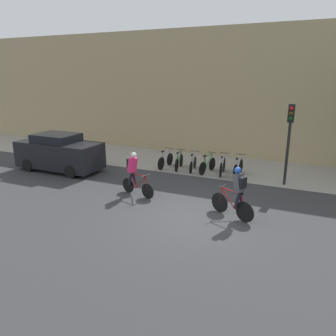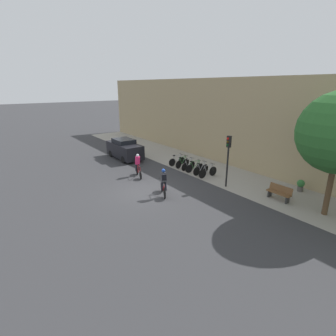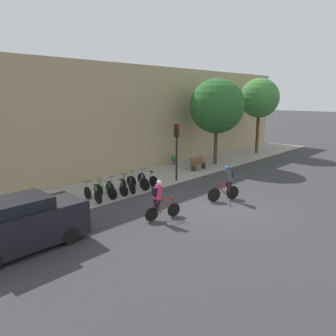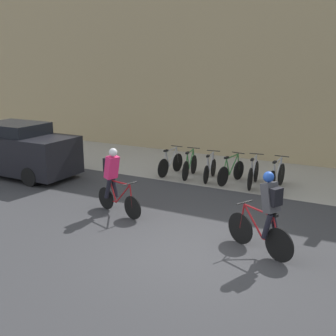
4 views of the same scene
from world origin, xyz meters
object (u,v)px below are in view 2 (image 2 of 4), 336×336
traffic_light_pole (228,152)px  potted_plant (301,185)px  parked_bike_3 (194,167)px  cyclist_pink (138,164)px  cyclist_grey (164,182)px  parked_bike_4 (201,169)px  parked_bike_5 (208,172)px  bench (279,193)px  parked_bike_0 (177,161)px  parked_car (125,149)px  parked_bike_1 (182,163)px  parked_bike_2 (188,165)px

traffic_light_pole → potted_plant: size_ratio=4.49×
parked_bike_3 → traffic_light_pole: (3.64, -0.36, 2.04)m
cyclist_pink → cyclist_grey: (4.24, -0.61, -0.00)m
cyclist_pink → parked_bike_4: bearing=58.7°
parked_bike_5 → bench: bearing=6.0°
parked_bike_0 → bench: (9.26, 0.58, 0.07)m
parked_bike_0 → parked_bike_4: size_ratio=0.97×
cyclist_pink → parked_car: 5.37m
parked_bike_4 → bench: size_ratio=1.17×
cyclist_pink → parked_bike_3: size_ratio=1.07×
parked_bike_1 → traffic_light_pole: (5.15, -0.36, 2.03)m
parked_bike_4 → cyclist_pink: bearing=-121.3°
traffic_light_pole → cyclist_pink: bearing=-145.1°
cyclist_grey → bench: bearing=49.7°
cyclist_pink → parked_bike_1: bearing=86.6°
traffic_light_pole → parked_car: bearing=-167.9°
cyclist_pink → parked_bike_4: 4.86m
parked_bike_2 → parked_car: 6.70m
parked_bike_2 → parked_bike_3: bearing=0.0°
cyclist_grey → parked_car: bearing=167.2°
parked_bike_2 → traffic_light_pole: (4.39, -0.36, 2.05)m
cyclist_grey → parked_bike_4: (-1.73, 4.74, -0.53)m
parked_bike_0 → potted_plant: 9.77m
parked_bike_3 → potted_plant: bearing=22.5°
parked_bike_1 → parked_bike_3: size_ratio=1.00×
potted_plant → parked_bike_5: bearing=-152.2°
parked_bike_1 → traffic_light_pole: bearing=-4.0°
cyclist_grey → parked_bike_0: cyclist_grey is taller
parked_bike_2 → traffic_light_pole: traffic_light_pole is taller
potted_plant → parked_bike_3: bearing=-157.5°
parked_bike_4 → bench: 6.27m
traffic_light_pole → potted_plant: 5.14m
parked_bike_4 → traffic_light_pole: bearing=-7.1°
parked_bike_0 → bench: size_ratio=1.14×
cyclist_grey → parked_bike_2: (-3.24, 4.74, -0.56)m
cyclist_grey → parked_bike_1: 6.22m
parked_car → potted_plant: (13.96, 5.54, -0.46)m
parked_bike_4 → bench: bearing=5.3°
parked_bike_4 → parked_bike_5: (0.75, -0.00, 0.00)m
cyclist_pink → bench: size_ratio=1.20×
parked_bike_1 → parked_bike_3: bearing=-0.0°
cyclist_grey → parked_car: (-9.39, 2.13, -0.05)m
parked_bike_1 → parked_bike_2: bearing=-0.1°
potted_plant → cyclist_grey: bearing=-120.8°
parked_bike_2 → parked_bike_4: parked_bike_4 is taller
parked_car → traffic_light_pole: bearing=12.1°
parked_car → potted_plant: parked_car is taller
cyclist_grey → parked_bike_0: 6.73m
cyclist_grey → parked_car: parked_car is taller
bench → potted_plant: bearing=88.6°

